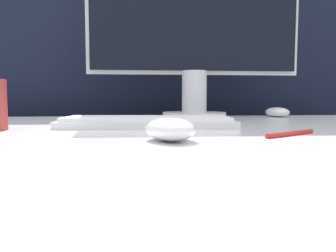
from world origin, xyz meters
The scene contains 6 objects.
partition_panel centered at (0.00, 0.70, 0.65)m, with size 5.00×0.03×1.31m.
computer_mouse_near centered at (0.08, -0.15, 0.74)m, with size 0.10×0.12×0.04m.
keyboard centered at (0.05, 0.09, 0.73)m, with size 0.39×0.17×0.02m.
monitor centered at (0.21, 0.40, 1.05)m, with size 0.67×0.20×0.59m.
computer_mouse_far centered at (0.51, 0.45, 0.74)m, with size 0.09×0.11×0.03m.
pen centered at (0.29, -0.10, 0.73)m, with size 0.12×0.08×0.01m.
Camera 1 is at (0.03, -0.63, 0.79)m, focal length 35.00 mm.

